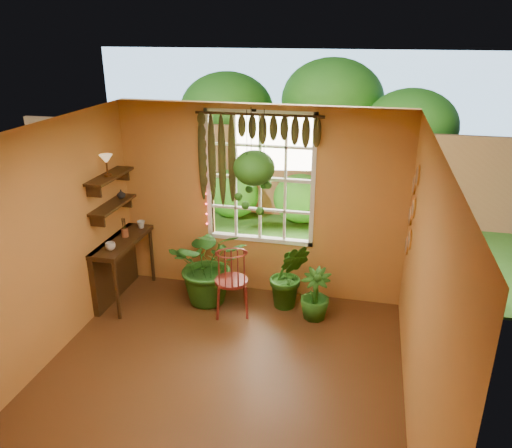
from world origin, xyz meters
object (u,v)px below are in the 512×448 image
Objects in this scene: counter_ledge at (117,261)px; potted_plant_mid at (289,275)px; potted_plant_left at (210,264)px; hanging_basket at (254,172)px; windsor_chair at (232,290)px.

potted_plant_mid reaches higher than counter_ledge.
hanging_basket is at bearing 10.69° from potted_plant_left.
potted_plant_left is (1.31, 0.17, 0.03)m from counter_ledge.
windsor_chair reaches higher than potted_plant_left.
potted_plant_mid is 1.50m from hanging_basket.
potted_plant_mid is 0.72× the size of hanging_basket.
hanging_basket is at bearing 8.38° from counter_ledge.
counter_ledge is 0.90× the size of hanging_basket.
windsor_chair is at bearing -2.33° from counter_ledge.
hanging_basket is (0.61, 0.11, 1.32)m from potted_plant_left.
potted_plant_left is 0.86× the size of hanging_basket.
potted_plant_mid is (1.10, 0.09, -0.09)m from potted_plant_left.
counter_ledge is at bearing -171.62° from hanging_basket.
hanging_basket is (1.92, 0.28, 1.35)m from counter_ledge.
hanging_basket reaches higher than potted_plant_mid.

